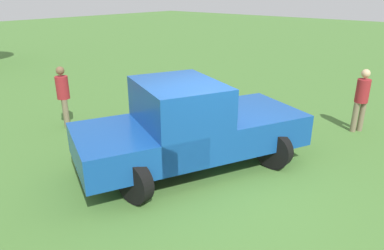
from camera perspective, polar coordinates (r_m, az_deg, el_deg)
The scene contains 4 objects.
ground_plane at distance 6.78m, azimuth 3.95°, elevation -9.42°, with size 80.00×80.00×0.00m, color #477533.
pickup_truck at distance 7.00m, azimuth -0.86°, elevation 0.06°, with size 3.53×4.92×1.80m.
person_bystander at distance 9.83m, azimuth 25.58°, elevation 4.03°, with size 0.44×0.44×1.61m.
person_visitor at distance 9.76m, azimuth -19.98°, elevation 4.73°, with size 0.43×0.43×1.61m.
Camera 1 is at (-3.47, 4.71, 3.43)m, focal length 33.20 mm.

